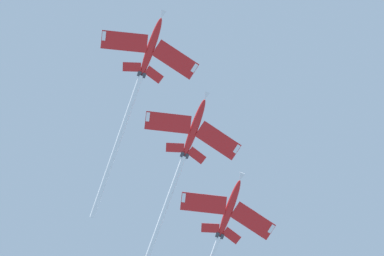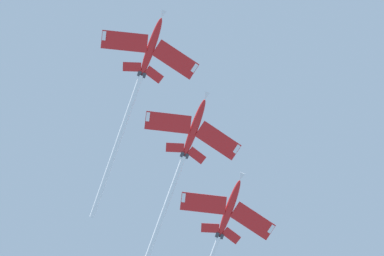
{
  "view_description": "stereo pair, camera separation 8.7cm",
  "coord_description": "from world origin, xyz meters",
  "views": [
    {
      "loc": [
        19.16,
        -6.53,
        1.6
      ],
      "look_at": [
        -29.45,
        -3.93,
        158.92
      ],
      "focal_mm": 78.05,
      "sensor_mm": 36.0,
      "label": 1
    },
    {
      "loc": [
        19.15,
        -6.61,
        1.6
      ],
      "look_at": [
        -29.45,
        -3.93,
        158.92
      ],
      "focal_mm": 78.05,
      "sensor_mm": 36.0,
      "label": 2
    }
  ],
  "objects": [
    {
      "name": "jet_lead",
      "position": [
        -21.75,
        -15.01,
        160.21
      ],
      "size": [
        40.18,
        20.06,
        12.76
      ],
      "color": "red"
    },
    {
      "name": "jet_second",
      "position": [
        -35.04,
        -5.24,
        157.32
      ],
      "size": [
        35.37,
        19.46,
        11.11
      ],
      "color": "red"
    },
    {
      "name": "jet_third",
      "position": [
        -50.05,
        2.68,
        153.83
      ],
      "size": [
        39.09,
        20.16,
        12.33
      ],
      "color": "red"
    }
  ]
}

